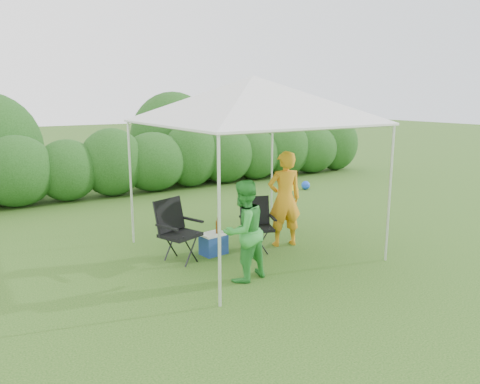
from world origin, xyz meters
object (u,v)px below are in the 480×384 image
chair_right (256,220)px  man (284,199)px  canopy (253,100)px  cooler (214,244)px  chair_left (176,226)px  woman (244,231)px

chair_right → man: 0.62m
canopy → cooler: bearing=161.2°
chair_right → chair_left: 1.37m
chair_right → cooler: bearing=-172.7°
cooler → canopy: bearing=-26.2°
canopy → cooler: (-0.62, 0.21, -2.29)m
chair_left → cooler: bearing=-25.3°
woman → chair_right: bearing=-144.1°
chair_right → cooler: size_ratio=1.94×
woman → cooler: woman is taller
woman → cooler: 1.28m
chair_right → chair_left: chair_left is taller
canopy → woman: (-0.79, -0.94, -1.75)m
canopy → chair_left: size_ratio=3.20×
chair_left → man: bearing=-28.8°
chair_right → chair_left: size_ratio=0.91×
chair_left → man: size_ratio=0.59×
chair_right → cooler: 0.81m
woman → man: bearing=-159.0°
canopy → man: bearing=-3.2°
chair_right → man: size_ratio=0.54×
chair_left → woman: bearing=-88.9°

